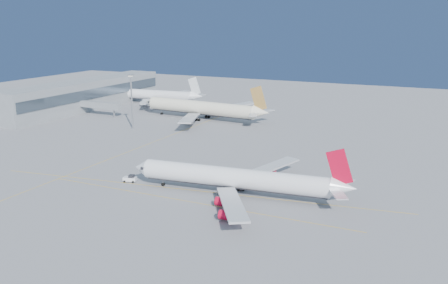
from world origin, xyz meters
TOP-DOWN VIEW (x-y plane):
  - ground at (0.00, 0.00)m, footprint 500.00×500.00m
  - terminal at (-114.93, 85.00)m, footprint 18.40×110.00m
  - jet_bridge at (-93.11, 72.00)m, footprint 23.60×3.60m
  - taxiway_lines at (-14.71, 6.34)m, footprint 118.86×140.00m
  - airliner_virgin at (14.22, -3.98)m, footprint 62.44×55.80m
  - airliner_etihad at (-43.63, 85.07)m, footprint 69.26×63.77m
  - airliner_third at (-90.68, 114.64)m, footprint 59.62×54.74m
  - pushback_tug at (-18.93, -7.23)m, footprint 4.12×3.11m
  - light_mast at (-61.38, 53.16)m, footprint 2.03×2.03m

SIDE VIEW (x-z plane):
  - ground at x=0.00m, z-range 0.00..0.00m
  - taxiway_lines at x=-14.71m, z-range 0.00..0.02m
  - pushback_tug at x=-18.93m, z-range -0.08..2.03m
  - airliner_virgin at x=14.22m, z-range -3.06..12.34m
  - airliner_third at x=-90.68m, z-range -3.15..12.83m
  - jet_bridge at x=-93.11m, z-range 1.72..8.62m
  - airliner_etihad at x=-43.63m, z-range -3.53..14.53m
  - terminal at x=-114.93m, z-range 0.01..15.01m
  - light_mast at x=-61.38m, z-range 2.12..25.65m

